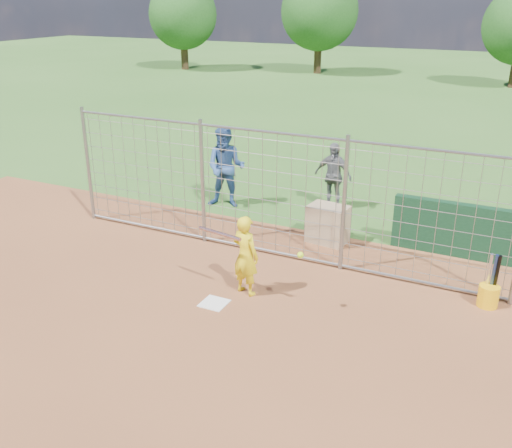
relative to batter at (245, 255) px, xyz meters
The scene contains 11 objects.
ground 0.87m from the batter, 128.43° to the right, with size 100.00×100.00×0.00m, color #2D591E.
infield_dirt 3.47m from the batter, 95.12° to the right, with size 18.00×18.00×0.00m, color brown.
home_plate 0.97m from the batter, 117.52° to the right, with size 0.43×0.43×0.02m, color silver.
dugout_wall 4.47m from the batter, 46.10° to the left, with size 2.60×0.20×1.10m, color #11381E.
batter is the anchor object (origin of this frame).
bystander_a 4.45m from the batter, 123.10° to the left, with size 0.96×0.75×1.98m, color navy.
bystander_b 4.74m from the batter, 90.73° to the left, with size 0.96×0.40×1.64m, color #5A5A5F.
equipment_bin 2.81m from the batter, 78.93° to the left, with size 0.80×0.55×0.80m, color tan.
equipment_in_play 0.54m from the batter, 83.60° to the right, with size 1.88×0.25×0.23m.
bucket_with_bats 4.12m from the batter, 19.64° to the left, with size 0.34×0.34×0.97m.
backstop_fence 1.73m from the batter, 100.62° to the left, with size 9.08×0.08×2.60m.
Camera 1 is at (4.34, -7.47, 4.87)m, focal length 40.00 mm.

